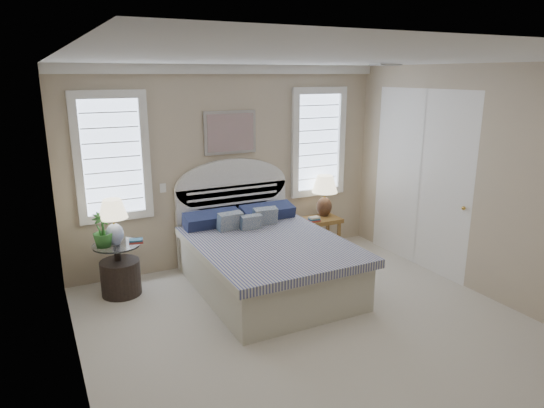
{
  "coord_description": "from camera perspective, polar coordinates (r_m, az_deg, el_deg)",
  "views": [
    {
      "loc": [
        -2.45,
        -3.61,
        2.58
      ],
      "look_at": [
        -0.11,
        1.0,
        1.19
      ],
      "focal_mm": 32.0,
      "sensor_mm": 36.0,
      "label": 1
    }
  ],
  "objects": [
    {
      "name": "books_left",
      "position": [
        6.02,
        -15.7,
        -4.22
      ],
      "size": [
        0.18,
        0.14,
        0.04
      ],
      "rotation": [
        0.0,
        0.0,
        -0.16
      ],
      "color": "#AB342A",
      "rests_on": "side_table_left"
    },
    {
      "name": "closet_door",
      "position": [
        6.85,
        16.99,
        2.77
      ],
      "size": [
        0.02,
        1.8,
        2.4
      ],
      "primitive_type": "cube",
      "color": "white",
      "rests_on": "floor"
    },
    {
      "name": "window_right",
      "position": [
        7.27,
        5.43,
        7.25
      ],
      "size": [
        0.9,
        0.06,
        1.6
      ],
      "primitive_type": "cube",
      "color": "#ACBDDA",
      "rests_on": "wall_back"
    },
    {
      "name": "floor",
      "position": [
        5.07,
        6.49,
        -15.64
      ],
      "size": [
        4.5,
        5.0,
        0.01
      ],
      "primitive_type": "cube",
      "color": "#B5AD9A",
      "rests_on": "ground"
    },
    {
      "name": "wall_right",
      "position": [
        6.05,
        25.03,
        1.9
      ],
      "size": [
        0.02,
        5.0,
        2.7
      ],
      "primitive_type": "cube",
      "color": "#C1AE91",
      "rests_on": "floor"
    },
    {
      "name": "books_right",
      "position": [
        6.99,
        4.98,
        -1.8
      ],
      "size": [
        0.16,
        0.12,
        0.07
      ],
      "rotation": [
        0.0,
        0.0,
        0.0
      ],
      "color": "#AB342A",
      "rests_on": "nightstand_right"
    },
    {
      "name": "bed",
      "position": [
        6.05,
        -1.01,
        -6.24
      ],
      "size": [
        1.72,
        2.28,
        1.47
      ],
      "color": "beige",
      "rests_on": "floor"
    },
    {
      "name": "window_left",
      "position": [
        6.24,
        -18.3,
        5.25
      ],
      "size": [
        0.9,
        0.06,
        1.6
      ],
      "primitive_type": "cube",
      "color": "#ACBDDA",
      "rests_on": "wall_back"
    },
    {
      "name": "floor_pot",
      "position": [
        6.17,
        -17.36,
        -8.26
      ],
      "size": [
        0.58,
        0.58,
        0.43
      ],
      "primitive_type": "cylinder",
      "rotation": [
        0.0,
        0.0,
        0.27
      ],
      "color": "black",
      "rests_on": "floor"
    },
    {
      "name": "lamp_left",
      "position": [
        5.96,
        -18.17,
        -1.42
      ],
      "size": [
        0.35,
        0.35,
        0.55
      ],
      "rotation": [
        0.0,
        0.0,
        -0.05
      ],
      "color": "silver",
      "rests_on": "side_table_left"
    },
    {
      "name": "painting",
      "position": [
        6.59,
        -4.91,
        8.38
      ],
      "size": [
        0.74,
        0.04,
        0.58
      ],
      "primitive_type": "cube",
      "color": "silver",
      "rests_on": "wall_back"
    },
    {
      "name": "switch_plate",
      "position": [
        6.44,
        -12.71,
        1.85
      ],
      "size": [
        0.08,
        0.01,
        0.12
      ],
      "primitive_type": "cube",
      "color": "white",
      "rests_on": "wall_back"
    },
    {
      "name": "side_table_left",
      "position": [
        6.13,
        -17.65,
        -6.68
      ],
      "size": [
        0.56,
        0.56,
        0.63
      ],
      "color": "black",
      "rests_on": "floor"
    },
    {
      "name": "crown_molding",
      "position": [
        6.55,
        -5.07,
        15.52
      ],
      "size": [
        4.5,
        0.08,
        0.12
      ],
      "primitive_type": "cube",
      "color": "white",
      "rests_on": "wall_back"
    },
    {
      "name": "hvac_vent",
      "position": [
        5.73,
        13.23,
        15.67
      ],
      "size": [
        0.3,
        0.2,
        0.02
      ],
      "primitive_type": "cube",
      "color": "#B2B2B2",
      "rests_on": "ceiling"
    },
    {
      "name": "lamp_right",
      "position": [
        7.2,
        6.21,
        1.53
      ],
      "size": [
        0.46,
        0.46,
        0.62
      ],
      "rotation": [
        0.0,
        0.0,
        0.25
      ],
      "color": "black",
      "rests_on": "nightstand_right"
    },
    {
      "name": "potted_plant",
      "position": [
        5.94,
        -19.34,
        -2.91
      ],
      "size": [
        0.3,
        0.3,
        0.41
      ],
      "primitive_type": "imported",
      "rotation": [
        0.0,
        0.0,
        0.43
      ],
      "color": "#39692A",
      "rests_on": "side_table_left"
    },
    {
      "name": "wall_back",
      "position": [
        6.7,
        -4.95,
        4.42
      ],
      "size": [
        4.5,
        0.02,
        2.7
      ],
      "primitive_type": "cube",
      "color": "#C1AE91",
      "rests_on": "floor"
    },
    {
      "name": "ceiling",
      "position": [
        4.37,
        7.58,
        16.49
      ],
      "size": [
        4.5,
        5.0,
        0.01
      ],
      "primitive_type": "cube",
      "color": "silver",
      "rests_on": "wall_back"
    },
    {
      "name": "wall_left",
      "position": [
        3.82,
        -22.46,
        -4.92
      ],
      "size": [
        0.02,
        5.0,
        2.7
      ],
      "primitive_type": "cube",
      "color": "#C1AE91",
      "rests_on": "floor"
    },
    {
      "name": "nightstand_right",
      "position": [
        7.22,
        5.91,
        -2.73
      ],
      "size": [
        0.5,
        0.4,
        0.53
      ],
      "color": "olive",
      "rests_on": "floor"
    }
  ]
}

